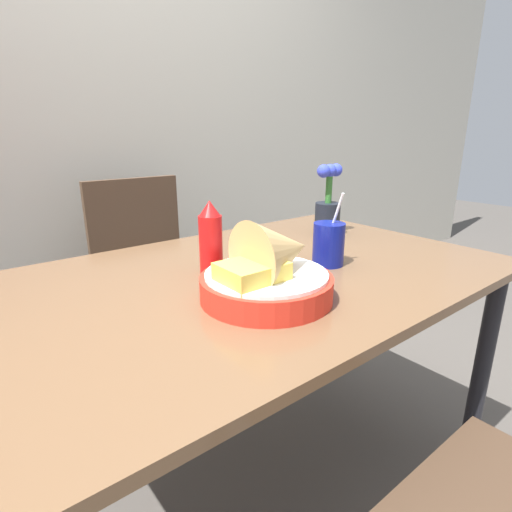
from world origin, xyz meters
The scene contains 8 objects.
ground_plane centered at (0.00, 0.00, 0.00)m, with size 12.00×12.00×0.00m, color #4C4742.
wall_window centered at (0.00, 1.16, 1.30)m, with size 7.00×0.06×2.60m.
dining_table centered at (0.00, 0.00, 0.63)m, with size 1.30×0.85×0.72m.
chair_far_window centered at (0.00, 0.77, 0.52)m, with size 0.40×0.40×0.89m.
food_basket centered at (-0.10, -0.15, 0.78)m, with size 0.29×0.29×0.18m.
ketchup_bottle centered at (-0.12, 0.06, 0.81)m, with size 0.06×0.06×0.19m.
drink_cup centered at (0.17, -0.08, 0.78)m, with size 0.09×0.09×0.20m.
flower_vase centered at (0.42, 0.15, 0.82)m, with size 0.11×0.09×0.25m.
Camera 1 is at (-0.63, -0.77, 1.07)m, focal length 28.00 mm.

